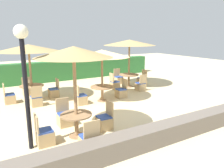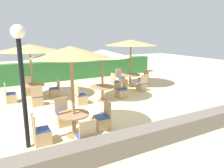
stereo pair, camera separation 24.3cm
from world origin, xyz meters
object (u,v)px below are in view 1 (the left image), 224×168
at_px(round_table_back_right, 129,77).
at_px(patio_chair_back_right_north, 118,79).
at_px(patio_chair_back_left_north, 28,90).
at_px(round_table_front_left, 76,120).
at_px(patio_chair_back_right_east, 142,81).
at_px(parasol_center, 102,54).
at_px(patio_chair_back_left_west, 9,98).
at_px(patio_chair_back_right_west, 115,84).
at_px(patio_chair_back_left_east, 54,92).
at_px(patio_chair_back_right_south, 141,86).
at_px(patio_chair_center_west, 81,99).
at_px(parasol_back_right, 129,43).
at_px(patio_chair_center_east, 121,92).
at_px(patio_chair_front_left_north, 65,118).
at_px(parasol_back_left, 28,48).
at_px(patio_chair_back_left_south, 36,100).
at_px(patio_chair_front_left_west, 44,136).
at_px(lamp_post, 24,64).
at_px(patio_chair_front_left_south, 89,142).
at_px(round_table_center, 102,89).
at_px(round_table_back_left, 32,88).
at_px(parasol_front_left, 74,53).
at_px(patio_chair_front_left_east, 105,121).

height_order(round_table_back_right, patio_chair_back_right_north, patio_chair_back_right_north).
bearing_deg(round_table_back_right, patio_chair_back_left_north, 169.36).
bearing_deg(round_table_front_left, patio_chair_back_right_east, 36.99).
xyz_separation_m(parasol_center, patio_chair_back_right_north, (2.64, 2.81, -1.96)).
relative_size(patio_chair_back_left_west, patio_chair_back_right_west, 1.00).
distance_m(patio_chair_back_left_east, round_table_back_right, 4.49).
bearing_deg(patio_chair_back_right_south, patio_chair_center_west, -170.89).
xyz_separation_m(parasol_back_right, round_table_back_right, (0.00, -0.00, -1.99)).
height_order(patio_chair_center_east, round_table_back_right, patio_chair_center_east).
distance_m(parasol_center, patio_chair_front_left_north, 3.63).
xyz_separation_m(patio_chair_center_west, parasol_back_left, (-1.74, 1.76, 2.20)).
distance_m(patio_chair_center_west, patio_chair_back_left_west, 3.26).
bearing_deg(patio_chair_back_left_south, patio_chair_front_left_west, -98.30).
xyz_separation_m(lamp_post, patio_chair_front_left_south, (1.33, -0.95, -2.09)).
distance_m(round_table_center, parasol_back_right, 3.80).
height_order(patio_chair_back_left_west, patio_chair_back_right_south, same).
bearing_deg(parasol_back_left, patio_chair_back_left_south, -91.13).
relative_size(round_table_center, patio_chair_back_right_west, 1.19).
relative_size(lamp_post, round_table_front_left, 3.48).
bearing_deg(round_table_back_right, lamp_post, -144.41).
bearing_deg(patio_chair_back_right_south, patio_chair_back_left_south, 178.50).
relative_size(patio_chair_front_left_north, patio_chair_back_right_north, 1.00).
height_order(round_table_center, patio_chair_back_left_south, patio_chair_back_left_south).
bearing_deg(round_table_center, patio_chair_back_right_south, 13.08).
relative_size(parasol_center, parasol_back_left, 0.88).
relative_size(round_table_center, patio_chair_back_left_north, 1.19).
bearing_deg(round_table_back_left, patio_chair_front_left_west, -96.77).
xyz_separation_m(patio_chair_front_left_south, parasol_back_right, (5.10, 5.55, 2.33)).
bearing_deg(parasol_center, round_table_back_left, 147.67).
bearing_deg(patio_chair_front_left_north, round_table_back_right, -145.14).
relative_size(round_table_back_left, patio_chair_back_left_west, 1.18).
bearing_deg(patio_chair_center_west, patio_chair_back_left_east, -158.26).
height_order(patio_chair_front_left_north, round_table_back_right, patio_chair_front_left_north).
height_order(patio_chair_back_left_south, patio_chair_back_right_east, same).
height_order(parasol_center, parasol_front_left, parasol_front_left).
bearing_deg(patio_chair_front_left_north, patio_chair_back_left_south, -81.31).
xyz_separation_m(patio_chair_back_left_north, parasol_back_right, (5.55, -1.04, 2.33)).
xyz_separation_m(parasol_front_left, patio_chair_back_right_west, (4.07, 4.53, -2.31)).
relative_size(round_table_center, patio_chair_back_left_east, 1.19).
bearing_deg(parasol_front_left, parasol_back_left, 95.39).
relative_size(round_table_back_left, patio_chair_back_right_north, 1.18).
xyz_separation_m(round_table_center, patio_chair_front_left_north, (-2.44, -1.84, -0.30)).
distance_m(patio_chair_front_left_north, patio_chair_back_left_south, 2.65).
xyz_separation_m(patio_chair_back_left_west, patio_chair_back_right_south, (6.56, -1.15, 0.00)).
xyz_separation_m(patio_chair_back_right_north, patio_chair_back_right_east, (1.05, -1.07, 0.00)).
height_order(round_table_center, round_table_front_left, round_table_front_left).
xyz_separation_m(patio_chair_front_left_east, patio_chair_front_left_west, (-1.98, -0.07, 0.00)).
height_order(patio_chair_center_east, patio_chair_center_west, same).
height_order(patio_chair_front_left_south, patio_chair_back_right_north, same).
bearing_deg(parasol_front_left, patio_chair_back_right_west, 48.01).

